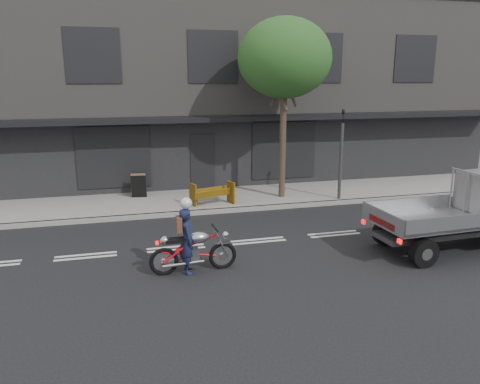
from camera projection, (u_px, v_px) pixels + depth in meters
name	position (u px, v px, depth m)	size (l,w,h in m)	color
ground	(258.00, 241.00, 13.62)	(80.00, 80.00, 0.00)	black
sidewalk	(223.00, 199.00, 18.02)	(32.00, 3.20, 0.15)	gray
kerb	(233.00, 210.00, 16.51)	(32.00, 0.20, 0.15)	gray
building_main	(194.00, 90.00, 23.27)	(26.00, 10.00, 8.00)	slate
street_tree	(285.00, 59.00, 16.83)	(3.40, 3.40, 6.74)	#382B21
traffic_light_pole	(341.00, 160.00, 17.40)	(0.12, 0.12, 3.50)	#2D2D30
motorcycle	(194.00, 249.00, 11.36)	(2.16, 0.63, 1.11)	black
rider	(187.00, 241.00, 11.27)	(0.59, 0.39, 1.62)	#161C3C
construction_barrier	(213.00, 194.00, 16.68)	(1.50, 0.60, 0.84)	orange
sandwich_board	(139.00, 187.00, 17.75)	(0.56, 0.37, 0.88)	black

